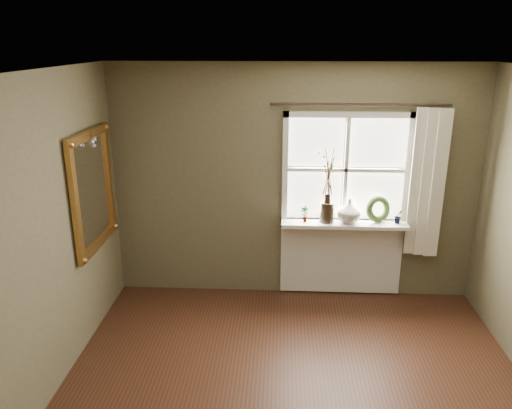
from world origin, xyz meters
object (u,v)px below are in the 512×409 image
Objects in this scene: cream_vase at (349,211)px; dark_jug at (327,212)px; gilt_mirror at (93,190)px; wreath at (378,212)px.

dark_jug is at bearing 180.00° from cream_vase.
dark_jug is 2.43m from gilt_mirror.
gilt_mirror reaches higher than wreath.
dark_jug is 0.83× the size of cream_vase.
wreath is (0.55, 0.04, -0.00)m from dark_jug.
wreath is at bearing 7.22° from cream_vase.
cream_vase reaches higher than wreath.
dark_jug is at bearing 14.28° from gilt_mirror.
dark_jug is 0.19× the size of gilt_mirror.
gilt_mirror reaches higher than cream_vase.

